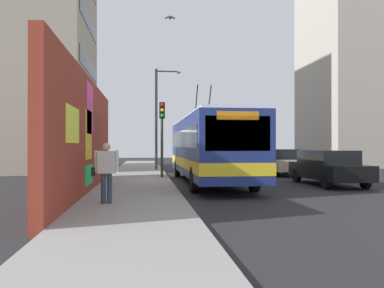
% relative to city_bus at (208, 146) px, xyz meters
% --- Properties ---
extents(ground_plane, '(80.00, 80.00, 0.00)m').
position_rel_city_bus_xyz_m(ground_plane, '(0.20, 1.80, -1.76)').
color(ground_plane, '#232326').
extents(sidewalk_slab, '(48.00, 3.20, 0.15)m').
position_rel_city_bus_xyz_m(sidewalk_slab, '(0.20, 3.40, -1.69)').
color(sidewalk_slab, gray).
rests_on(sidewalk_slab, ground_plane).
extents(graffiti_wall, '(13.63, 0.32, 4.23)m').
position_rel_city_bus_xyz_m(graffiti_wall, '(-3.99, 5.15, 0.36)').
color(graffiti_wall, maroon).
rests_on(graffiti_wall, ground_plane).
extents(building_far_left, '(9.84, 7.87, 21.02)m').
position_rel_city_bus_xyz_m(building_far_left, '(10.42, 11.00, 8.75)').
color(building_far_left, '#9E937F').
rests_on(building_far_left, ground_plane).
extents(building_far_right, '(8.81, 7.09, 21.90)m').
position_rel_city_bus_xyz_m(building_far_right, '(14.14, -15.20, 9.19)').
color(building_far_right, '#B2A899').
rests_on(building_far_right, ground_plane).
extents(city_bus, '(12.27, 2.61, 4.93)m').
position_rel_city_bus_xyz_m(city_bus, '(0.00, 0.00, 0.00)').
color(city_bus, navy).
rests_on(city_bus, ground_plane).
extents(parked_car_black, '(4.79, 1.93, 1.58)m').
position_rel_city_bus_xyz_m(parked_car_black, '(-1.82, -5.20, -0.92)').
color(parked_car_black, black).
rests_on(parked_car_black, ground_plane).
extents(parked_car_champagne, '(4.07, 1.78, 1.58)m').
position_rel_city_bus_xyz_m(parked_car_champagne, '(4.29, -5.20, -0.93)').
color(parked_car_champagne, '#C6B793').
rests_on(parked_car_champagne, ground_plane).
extents(parked_car_dark_gray, '(4.12, 1.83, 1.58)m').
position_rel_city_bus_xyz_m(parked_car_dark_gray, '(9.98, -5.20, -0.93)').
color(parked_car_dark_gray, '#38383D').
rests_on(parked_car_dark_gray, ground_plane).
extents(pedestrian_near_wall, '(0.23, 0.76, 1.72)m').
position_rel_city_bus_xyz_m(pedestrian_near_wall, '(-7.34, 4.14, -0.60)').
color(pedestrian_near_wall, '#2D3F59').
rests_on(pedestrian_near_wall, sidewalk_slab).
extents(traffic_light, '(0.49, 0.28, 3.91)m').
position_rel_city_bus_xyz_m(traffic_light, '(1.67, 2.15, 1.04)').
color(traffic_light, '#2D382D').
rests_on(traffic_light, sidewalk_slab).
extents(street_lamp, '(0.44, 1.78, 6.93)m').
position_rel_city_bus_xyz_m(street_lamp, '(8.34, 2.06, 2.35)').
color(street_lamp, '#4C4C51').
rests_on(street_lamp, sidewalk_slab).
extents(flying_pigeons, '(0.32, 0.54, 0.16)m').
position_rel_city_bus_xyz_m(flying_pigeons, '(2.14, 1.70, 6.85)').
color(flying_pigeons, '#47474C').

